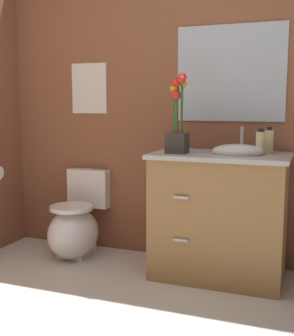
{
  "coord_description": "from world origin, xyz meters",
  "views": [
    {
      "loc": [
        1.0,
        -1.64,
        1.23
      ],
      "look_at": [
        -0.13,
        1.33,
        0.77
      ],
      "focal_mm": 47.32,
      "sensor_mm": 36.0,
      "label": 1
    }
  ],
  "objects": [
    {
      "name": "wall_back",
      "position": [
        0.2,
        1.7,
        1.25
      ],
      "size": [
        4.57,
        0.05,
        2.5
      ],
      "primitive_type": "cube",
      "color": "brown",
      "rests_on": "ground_plane"
    },
    {
      "name": "toilet",
      "position": [
        -0.77,
        1.41,
        0.24
      ],
      "size": [
        0.38,
        0.59,
        0.69
      ],
      "color": "white",
      "rests_on": "ground_plane"
    },
    {
      "name": "vanity_cabinet",
      "position": [
        0.4,
        1.38,
        0.46
      ],
      "size": [
        0.94,
        0.56,
        1.07
      ],
      "color": "#9E7242",
      "rests_on": "ground_plane"
    },
    {
      "name": "flower_vase",
      "position": [
        0.11,
        1.29,
        1.09
      ],
      "size": [
        0.14,
        0.14,
        0.55
      ],
      "color": "#38332D",
      "rests_on": "vanity_cabinet"
    },
    {
      "name": "soap_bottle",
      "position": [
        0.71,
        1.5,
        0.97
      ],
      "size": [
        0.06,
        0.06,
        0.19
      ],
      "color": "beige",
      "rests_on": "vanity_cabinet"
    },
    {
      "name": "lotion_bottle",
      "position": [
        0.66,
        1.39,
        0.97
      ],
      "size": [
        0.06,
        0.06,
        0.18
      ],
      "color": "beige",
      "rests_on": "vanity_cabinet"
    },
    {
      "name": "wall_poster",
      "position": [
        -0.77,
        1.67,
        1.35
      ],
      "size": [
        0.32,
        0.01,
        0.41
      ],
      "primitive_type": "cube",
      "color": "silver"
    },
    {
      "name": "wall_mirror",
      "position": [
        0.4,
        1.67,
        1.45
      ],
      "size": [
        0.8,
        0.01,
        0.7
      ],
      "primitive_type": "cube",
      "color": "#B2BCC6"
    }
  ]
}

